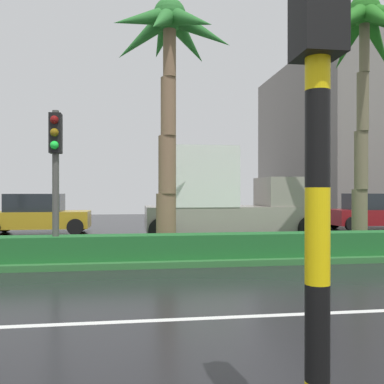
{
  "coord_description": "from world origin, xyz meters",
  "views": [
    {
      "loc": [
        5.65,
        -4.06,
        1.84
      ],
      "look_at": [
        8.24,
        13.9,
        1.8
      ],
      "focal_mm": 39.97,
      "sensor_mm": 36.0,
      "label": 1
    }
  ],
  "objects_px": {
    "palm_tree_centre_right": "(364,43)",
    "traffic_signal_foreground": "(316,79)",
    "box_truck_lead": "(228,199)",
    "car_in_traffic_third": "(374,212)",
    "palm_tree_centre": "(169,57)",
    "car_in_traffic_second": "(38,214)",
    "traffic_signal_median_right": "(56,157)"
  },
  "relations": [
    {
      "from": "palm_tree_centre",
      "to": "car_in_traffic_third",
      "type": "distance_m",
      "value": 13.51
    },
    {
      "from": "palm_tree_centre",
      "to": "box_truck_lead",
      "type": "xyz_separation_m",
      "value": [
        2.62,
        4.1,
        -4.02
      ]
    },
    {
      "from": "palm_tree_centre",
      "to": "palm_tree_centre_right",
      "type": "distance_m",
      "value": 5.86
    },
    {
      "from": "traffic_signal_foreground",
      "to": "box_truck_lead",
      "type": "distance_m",
      "value": 13.57
    },
    {
      "from": "palm_tree_centre_right",
      "to": "box_truck_lead",
      "type": "relative_size",
      "value": 1.17
    },
    {
      "from": "palm_tree_centre_right",
      "to": "traffic_signal_foreground",
      "type": "relative_size",
      "value": 2.02
    },
    {
      "from": "palm_tree_centre",
      "to": "traffic_signal_median_right",
      "type": "bearing_deg",
      "value": -156.99
    },
    {
      "from": "palm_tree_centre",
      "to": "traffic_signal_foreground",
      "type": "xyz_separation_m",
      "value": [
        0.12,
        -9.2,
        -3.0
      ]
    },
    {
      "from": "box_truck_lead",
      "to": "car_in_traffic_third",
      "type": "height_order",
      "value": "box_truck_lead"
    },
    {
      "from": "palm_tree_centre",
      "to": "traffic_signal_median_right",
      "type": "distance_m",
      "value": 4.25
    },
    {
      "from": "palm_tree_centre_right",
      "to": "car_in_traffic_third",
      "type": "height_order",
      "value": "palm_tree_centre_right"
    },
    {
      "from": "traffic_signal_median_right",
      "to": "traffic_signal_foreground",
      "type": "bearing_deg",
      "value": -69.63
    },
    {
      "from": "palm_tree_centre",
      "to": "traffic_signal_median_right",
      "type": "height_order",
      "value": "palm_tree_centre"
    },
    {
      "from": "car_in_traffic_third",
      "to": "traffic_signal_foreground",
      "type": "bearing_deg",
      "value": -122.35
    },
    {
      "from": "palm_tree_centre",
      "to": "traffic_signal_foreground",
      "type": "relative_size",
      "value": 1.88
    },
    {
      "from": "traffic_signal_foreground",
      "to": "car_in_traffic_second",
      "type": "height_order",
      "value": "traffic_signal_foreground"
    },
    {
      "from": "palm_tree_centre",
      "to": "traffic_signal_foreground",
      "type": "distance_m",
      "value": 9.68
    },
    {
      "from": "traffic_signal_foreground",
      "to": "box_truck_lead",
      "type": "xyz_separation_m",
      "value": [
        2.5,
        13.3,
        -1.02
      ]
    },
    {
      "from": "traffic_signal_median_right",
      "to": "traffic_signal_foreground",
      "type": "distance_m",
      "value": 8.53
    },
    {
      "from": "traffic_signal_median_right",
      "to": "car_in_traffic_second",
      "type": "distance_m",
      "value": 9.07
    },
    {
      "from": "box_truck_lead",
      "to": "traffic_signal_foreground",
      "type": "bearing_deg",
      "value": -100.63
    },
    {
      "from": "palm_tree_centre",
      "to": "traffic_signal_median_right",
      "type": "relative_size",
      "value": 1.94
    },
    {
      "from": "traffic_signal_foreground",
      "to": "palm_tree_centre_right",
      "type": "bearing_deg",
      "value": -121.74
    },
    {
      "from": "traffic_signal_foreground",
      "to": "palm_tree_centre",
      "type": "bearing_deg",
      "value": -89.22
    },
    {
      "from": "traffic_signal_foreground",
      "to": "box_truck_lead",
      "type": "height_order",
      "value": "traffic_signal_foreground"
    },
    {
      "from": "car_in_traffic_third",
      "to": "box_truck_lead",
      "type": "bearing_deg",
      "value": -158.95
    },
    {
      "from": "palm_tree_centre_right",
      "to": "car_in_traffic_second",
      "type": "height_order",
      "value": "palm_tree_centre_right"
    },
    {
      "from": "car_in_traffic_second",
      "to": "palm_tree_centre_right",
      "type": "bearing_deg",
      "value": -34.21
    },
    {
      "from": "palm_tree_centre_right",
      "to": "traffic_signal_foreground",
      "type": "height_order",
      "value": "palm_tree_centre_right"
    },
    {
      "from": "palm_tree_centre_right",
      "to": "car_in_traffic_second",
      "type": "bearing_deg",
      "value": 145.79
    },
    {
      "from": "palm_tree_centre",
      "to": "box_truck_lead",
      "type": "relative_size",
      "value": 1.1
    },
    {
      "from": "palm_tree_centre",
      "to": "car_in_traffic_third",
      "type": "height_order",
      "value": "palm_tree_centre"
    }
  ]
}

